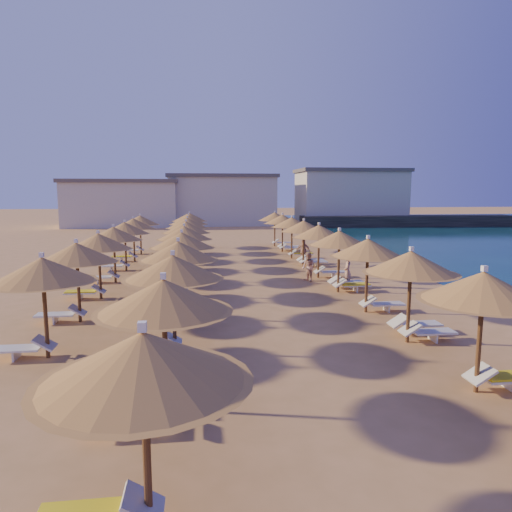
{
  "coord_description": "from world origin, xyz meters",
  "views": [
    {
      "loc": [
        -2.81,
        -21.32,
        4.96
      ],
      "look_at": [
        0.38,
        4.0,
        1.3
      ],
      "focal_mm": 32.0,
      "sensor_mm": 36.0,
      "label": 1
    }
  ],
  "objects": [
    {
      "name": "parasol_row_inland",
      "position": [
        -7.36,
        3.85,
        2.63
      ],
      "size": [
        3.09,
        25.85,
        3.18
      ],
      "color": "brown",
      "rests_on": "ground"
    },
    {
      "name": "beachgoer_b",
      "position": [
        3.13,
        2.85,
        0.81
      ],
      "size": [
        0.86,
        0.95,
        1.61
      ],
      "primitive_type": "imported",
      "rotation": [
        0.0,
        0.0,
        -1.19
      ],
      "color": "tan",
      "rests_on": "ground"
    },
    {
      "name": "beachgoer_a",
      "position": [
        4.81,
        1.19,
        0.82
      ],
      "size": [
        0.55,
        0.69,
        1.65
      ],
      "primitive_type": "imported",
      "rotation": [
        0.0,
        0.0,
        -1.87
      ],
      "color": "tan",
      "rests_on": "ground"
    },
    {
      "name": "jetty",
      "position": [
        26.27,
        39.39,
        0.75
      ],
      "size": [
        30.15,
        5.41,
        1.5
      ],
      "primitive_type": "cube",
      "rotation": [
        0.0,
        0.0,
        -0.05
      ],
      "color": "black",
      "rests_on": "ground"
    },
    {
      "name": "ground",
      "position": [
        0.0,
        0.0,
        0.0
      ],
      "size": [
        220.0,
        220.0,
        0.0
      ],
      "primitive_type": "plane",
      "color": "tan",
      "rests_on": "ground"
    },
    {
      "name": "beachgoer_c",
      "position": [
        4.29,
        9.08,
        0.84
      ],
      "size": [
        1.07,
        0.8,
        1.69
      ],
      "primitive_type": "imported",
      "rotation": [
        0.0,
        0.0,
        -0.45
      ],
      "color": "tan",
      "rests_on": "ground"
    },
    {
      "name": "parasol_row_east",
      "position": [
        3.97,
        1.95,
        2.63
      ],
      "size": [
        3.09,
        37.23,
        3.18
      ],
      "color": "brown",
      "rests_on": "ground"
    },
    {
      "name": "parasol_row_west",
      "position": [
        -3.61,
        1.95,
        2.63
      ],
      "size": [
        3.09,
        37.23,
        3.18
      ],
      "color": "brown",
      "rests_on": "ground"
    },
    {
      "name": "loungers",
      "position": [
        -1.46,
        2.16,
        0.34
      ],
      "size": [
        14.55,
        34.78,
        0.66
      ],
      "color": "white",
      "rests_on": "ground"
    },
    {
      "name": "hotel_blocks",
      "position": [
        3.45,
        44.87,
        3.7
      ],
      "size": [
        48.37,
        10.1,
        8.1
      ],
      "color": "beige",
      "rests_on": "ground"
    }
  ]
}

